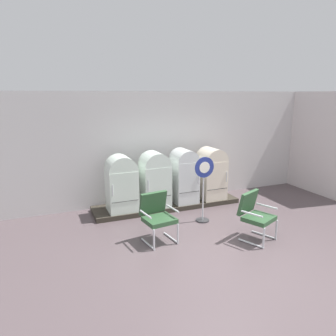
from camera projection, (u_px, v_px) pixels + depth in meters
ground at (229, 261)px, 5.84m from camera, size 12.00×10.00×0.05m
back_wall at (158, 147)px, 8.79m from camera, size 11.76×0.12×3.02m
side_wall_right at (320, 144)px, 9.43m from camera, size 0.16×2.20×3.02m
display_plinth at (167, 204)px, 8.55m from camera, size 3.91×0.95×0.12m
refrigerator_0 at (121, 182)px, 7.80m from camera, size 0.71×0.66×1.39m
refrigerator_1 at (155, 178)px, 8.12m from camera, size 0.70×0.66×1.41m
refrigerator_2 at (184, 174)px, 8.44m from camera, size 0.61×0.71×1.43m
refrigerator_3 at (211, 172)px, 8.75m from camera, size 0.66×0.72×1.40m
armchair_left at (157, 214)px, 6.48m from camera, size 0.71×0.72×1.00m
armchair_right at (255, 213)px, 6.54m from camera, size 0.80×0.82×1.00m
sign_stand at (204, 189)px, 7.41m from camera, size 0.48×0.32×1.56m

